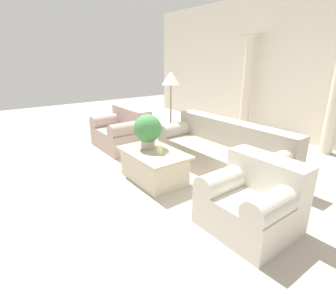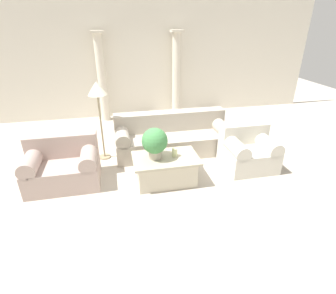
{
  "view_description": "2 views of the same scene",
  "coord_description": "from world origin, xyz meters",
  "px_view_note": "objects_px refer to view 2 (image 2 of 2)",
  "views": [
    {
      "loc": [
        2.97,
        -2.49,
        1.8
      ],
      "look_at": [
        -0.13,
        -0.21,
        0.48
      ],
      "focal_mm": 28.0,
      "sensor_mm": 36.0,
      "label": 1
    },
    {
      "loc": [
        -0.9,
        -4.27,
        2.56
      ],
      "look_at": [
        -0.05,
        -0.3,
        0.57
      ],
      "focal_mm": 28.0,
      "sensor_mm": 36.0,
      "label": 2
    }
  ],
  "objects_px": {
    "coffee_table": "(166,169)",
    "armchair": "(247,149)",
    "sofa_long": "(172,137)",
    "potted_plant": "(155,142)",
    "floor_lamp": "(97,94)",
    "loveseat": "(63,164)"
  },
  "relations": [
    {
      "from": "potted_plant",
      "to": "armchair",
      "type": "height_order",
      "value": "potted_plant"
    },
    {
      "from": "sofa_long",
      "to": "armchair",
      "type": "bearing_deg",
      "value": -35.64
    },
    {
      "from": "coffee_table",
      "to": "armchair",
      "type": "bearing_deg",
      "value": 7.6
    },
    {
      "from": "sofa_long",
      "to": "coffee_table",
      "type": "distance_m",
      "value": 1.18
    },
    {
      "from": "loveseat",
      "to": "potted_plant",
      "type": "height_order",
      "value": "potted_plant"
    },
    {
      "from": "loveseat",
      "to": "armchair",
      "type": "xyz_separation_m",
      "value": [
        3.33,
        -0.13,
        -0.01
      ]
    },
    {
      "from": "floor_lamp",
      "to": "potted_plant",
      "type": "bearing_deg",
      "value": -51.51
    },
    {
      "from": "coffee_table",
      "to": "potted_plant",
      "type": "relative_size",
      "value": 2.09
    },
    {
      "from": "sofa_long",
      "to": "floor_lamp",
      "type": "xyz_separation_m",
      "value": [
        -1.42,
        -0.0,
        0.99
      ]
    },
    {
      "from": "sofa_long",
      "to": "loveseat",
      "type": "xyz_separation_m",
      "value": [
        -2.07,
        -0.77,
        0.02
      ]
    },
    {
      "from": "sofa_long",
      "to": "potted_plant",
      "type": "xyz_separation_m",
      "value": [
        -0.55,
        -1.1,
        0.44
      ]
    },
    {
      "from": "potted_plant",
      "to": "coffee_table",
      "type": "bearing_deg",
      "value": -5.58
    },
    {
      "from": "sofa_long",
      "to": "coffee_table",
      "type": "xyz_separation_m",
      "value": [
        -0.37,
        -1.12,
        -0.09
      ]
    },
    {
      "from": "sofa_long",
      "to": "armchair",
      "type": "distance_m",
      "value": 1.55
    },
    {
      "from": "floor_lamp",
      "to": "loveseat",
      "type": "bearing_deg",
      "value": -130.62
    },
    {
      "from": "coffee_table",
      "to": "armchair",
      "type": "xyz_separation_m",
      "value": [
        1.63,
        0.22,
        0.1
      ]
    },
    {
      "from": "armchair",
      "to": "coffee_table",
      "type": "bearing_deg",
      "value": -172.4
    },
    {
      "from": "sofa_long",
      "to": "armchair",
      "type": "xyz_separation_m",
      "value": [
        1.26,
        -0.9,
        0.01
      ]
    },
    {
      "from": "armchair",
      "to": "loveseat",
      "type": "bearing_deg",
      "value": 177.71
    },
    {
      "from": "loveseat",
      "to": "coffee_table",
      "type": "height_order",
      "value": "loveseat"
    },
    {
      "from": "sofa_long",
      "to": "potted_plant",
      "type": "distance_m",
      "value": 1.3
    },
    {
      "from": "floor_lamp",
      "to": "sofa_long",
      "type": "bearing_deg",
      "value": 0.09
    }
  ]
}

